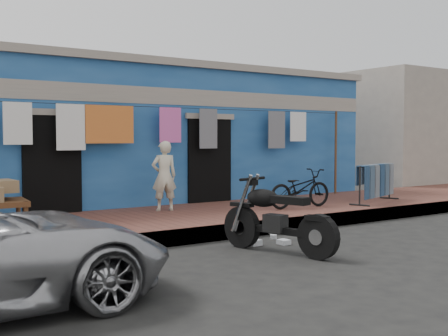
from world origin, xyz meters
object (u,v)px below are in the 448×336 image
Objects in this scene: motorcycle at (278,216)px; seated_person at (164,176)px; jeans_rack at (375,183)px; bicycle at (300,184)px.

seated_person is at bearing 73.93° from motorcycle.
jeans_rack reaches higher than motorcycle.
seated_person is 4.76m from jeans_rack.
seated_person reaches higher than bicycle.
bicycle is at bearing 174.80° from jeans_rack.
seated_person is 3.49m from motorcycle.
bicycle is 0.82× the size of jeans_rack.
jeans_rack is at bearing -92.78° from bicycle.
seated_person reaches higher than jeans_rack.
bicycle reaches higher than jeans_rack.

